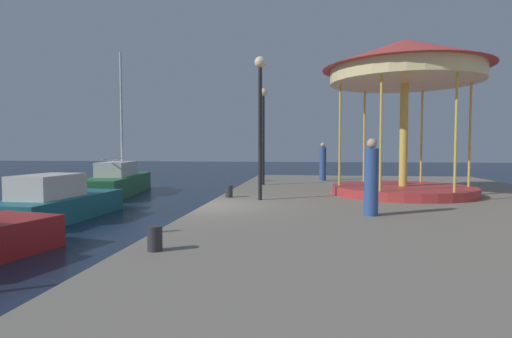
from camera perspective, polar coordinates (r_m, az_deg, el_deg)
ground_plane at (r=12.26m, az=-7.14°, el=-8.62°), size 120.00×120.00×0.00m
quay_dock at (r=12.22m, az=22.00°, el=-6.94°), size 12.19×26.56×0.80m
motorboat_teal at (r=15.65m, az=-25.79°, el=-4.21°), size 2.24×5.27×1.57m
sailboat_green at (r=22.87m, az=-18.61°, el=-1.67°), size 3.05×7.39×7.63m
carousel at (r=15.63m, az=19.80°, el=11.64°), size 5.71×5.71×5.42m
lamp_post_near_edge at (r=13.12m, az=0.58°, el=9.09°), size 0.36×0.36×4.50m
lamp_post_mid_promenade at (r=18.42m, az=1.01°, el=6.90°), size 0.36×0.36×4.27m
bollard_center at (r=13.83m, az=-3.73°, el=-3.09°), size 0.24×0.24×0.40m
bollard_north at (r=6.91m, az=-13.76°, el=-9.27°), size 0.24×0.24×0.40m
bollard_south at (r=20.62m, az=0.72°, el=-1.09°), size 0.24×0.24×0.40m
person_by_the_water at (r=10.42m, az=15.60°, el=-1.40°), size 0.34×0.34×1.88m
person_mid_promenade at (r=21.11m, az=9.19°, el=0.87°), size 0.34×0.34×1.92m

